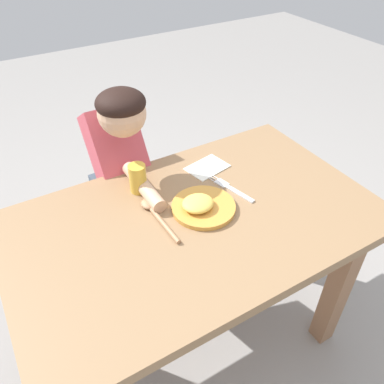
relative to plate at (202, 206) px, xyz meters
name	(u,v)px	position (x,y,z in m)	size (l,w,h in m)	color
ground_plane	(195,339)	(-0.04, -0.02, -0.74)	(8.00, 8.00, 0.00)	gray
dining_table	(196,245)	(-0.04, -0.02, -0.14)	(1.19, 0.73, 0.73)	#916E4B
plate	(202,206)	(0.00, 0.00, 0.00)	(0.21, 0.21, 0.05)	gold
fork	(231,188)	(0.15, 0.04, -0.01)	(0.07, 0.21, 0.01)	silver
spoon	(155,213)	(-0.14, 0.05, -0.01)	(0.04, 0.23, 0.02)	tan
drinking_cup	(138,178)	(-0.14, 0.20, 0.04)	(0.06, 0.06, 0.10)	gold
person	(121,188)	(-0.12, 0.43, -0.17)	(0.19, 0.53, 1.06)	#43505F
napkin	(207,167)	(0.14, 0.19, -0.01)	(0.15, 0.11, 0.00)	white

